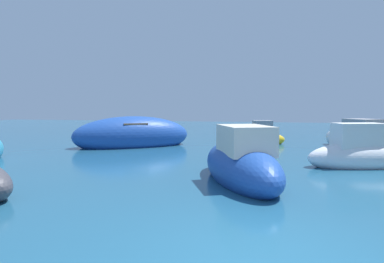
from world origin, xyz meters
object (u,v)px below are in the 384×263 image
(moored_boat_4, at_px, (241,164))
(moored_boat_7, at_px, (259,137))
(moored_boat_6, at_px, (357,138))
(moored_boat_3, at_px, (133,136))
(moored_boat_0, at_px, (365,154))

(moored_boat_4, relative_size, moored_boat_7, 1.51)
(moored_boat_6, distance_m, moored_boat_7, 4.99)
(moored_boat_3, distance_m, moored_boat_6, 11.65)
(moored_boat_4, bearing_deg, moored_boat_7, -25.37)
(moored_boat_0, xyz_separation_m, moored_boat_6, (1.14, 5.56, 0.04))
(moored_boat_7, bearing_deg, moored_boat_4, 75.07)
(moored_boat_3, relative_size, moored_boat_4, 1.33)
(moored_boat_0, height_order, moored_boat_7, moored_boat_0)
(moored_boat_7, bearing_deg, moored_boat_0, 108.51)
(moored_boat_3, distance_m, moored_boat_4, 9.26)
(moored_boat_3, relative_size, moored_boat_7, 2.00)
(moored_boat_4, xyz_separation_m, moored_boat_6, (5.23, 8.82, -0.01))
(moored_boat_0, height_order, moored_boat_3, moored_boat_3)
(moored_boat_0, distance_m, moored_boat_3, 10.95)
(moored_boat_0, distance_m, moored_boat_4, 5.23)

